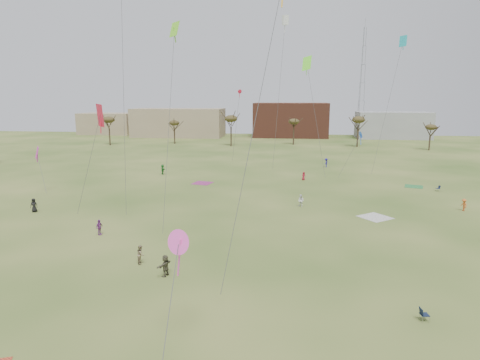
# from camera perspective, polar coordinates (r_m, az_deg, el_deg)

# --- Properties ---
(ground) EXTENTS (260.00, 260.00, 0.00)m
(ground) POSITION_cam_1_polar(r_m,az_deg,el_deg) (32.36, -2.69, -13.87)
(ground) COLOR #2E5019
(ground) RESTS_ON ground
(spectator_fore_b) EXTENTS (0.74, 0.88, 1.61)m
(spectator_fore_b) POSITION_cam_1_polar(r_m,az_deg,el_deg) (36.05, -13.72, -10.07)
(spectator_fore_b) COLOR #8B7958
(spectator_fore_b) RESTS_ON ground
(spectator_fore_c) EXTENTS (1.04, 1.70, 1.74)m
(spectator_fore_c) POSITION_cam_1_polar(r_m,az_deg,el_deg) (33.24, -10.40, -11.70)
(spectator_fore_c) COLOR brown
(spectator_fore_c) RESTS_ON ground
(flyer_mid_a) EXTENTS (0.96, 0.75, 1.72)m
(flyer_mid_a) POSITION_cam_1_polar(r_m,az_deg,el_deg) (56.15, -26.88, -3.17)
(flyer_mid_a) COLOR black
(flyer_mid_a) RESTS_ON ground
(flyer_mid_b) EXTENTS (0.81, 1.10, 1.53)m
(flyer_mid_b) POSITION_cam_1_polar(r_m,az_deg,el_deg) (57.79, 28.83, -3.06)
(flyer_mid_b) COLOR orange
(flyer_mid_b) RESTS_ON ground
(spectator_mid_d) EXTENTS (0.59, 1.02, 1.63)m
(spectator_mid_d) POSITION_cam_1_polar(r_m,az_deg,el_deg) (44.36, -19.09, -6.27)
(spectator_mid_d) COLOR #853A8D
(spectator_mid_d) RESTS_ON ground
(spectator_mid_e) EXTENTS (0.99, 0.94, 1.61)m
(spectator_mid_e) POSITION_cam_1_polar(r_m,az_deg,el_deg) (53.05, 8.52, -2.89)
(spectator_mid_e) COLOR white
(spectator_mid_e) RESTS_ON ground
(flyer_far_a) EXTENTS (1.36, 1.70, 1.81)m
(flyer_far_a) POSITION_cam_1_polar(r_m,az_deg,el_deg) (76.10, -10.77, 1.47)
(flyer_far_a) COLOR #2A7F2F
(flyer_far_a) RESTS_ON ground
(flyer_far_b) EXTENTS (0.83, 0.74, 1.42)m
(flyer_far_b) POSITION_cam_1_polar(r_m,az_deg,el_deg) (70.33, 8.89, 0.56)
(flyer_far_b) COLOR maroon
(flyer_far_b) RESTS_ON ground
(flyer_far_c) EXTENTS (1.05, 1.34, 1.82)m
(flyer_far_c) POSITION_cam_1_polar(r_m,az_deg,el_deg) (84.25, 11.95, 2.38)
(flyer_far_c) COLOR navy
(flyer_far_c) RESTS_ON ground
(blanket_cream) EXTENTS (4.41, 4.41, 0.03)m
(blanket_cream) POSITION_cam_1_polar(r_m,az_deg,el_deg) (50.68, 18.38, -4.98)
(blanket_cream) COLOR silver
(blanket_cream) RESTS_ON ground
(blanket_plum) EXTENTS (3.52, 3.52, 0.03)m
(blanket_plum) POSITION_cam_1_polar(r_m,az_deg,el_deg) (67.35, -5.28, -0.44)
(blanket_plum) COLOR #952D6E
(blanket_plum) RESTS_ON ground
(blanket_olive) EXTENTS (3.34, 3.34, 0.03)m
(blanket_olive) POSITION_cam_1_polar(r_m,az_deg,el_deg) (70.16, 23.15, -0.85)
(blanket_olive) COLOR #2D7E3D
(blanket_olive) RESTS_ON ground
(camp_chair_center) EXTENTS (0.62, 0.58, 0.87)m
(camp_chair_center) POSITION_cam_1_polar(r_m,az_deg,el_deg) (29.49, 24.35, -17.05)
(camp_chair_center) COLOR #121D33
(camp_chair_center) RESTS_ON ground
(camp_chair_right) EXTENTS (0.62, 0.58, 0.87)m
(camp_chair_right) POSITION_cam_1_polar(r_m,az_deg,el_deg) (68.17, 25.94, -1.20)
(camp_chair_right) COLOR #161F3D
(camp_chair_right) RESTS_ON ground
(kites_aloft) EXTENTS (58.73, 66.99, 26.68)m
(kites_aloft) POSITION_cam_1_polar(r_m,az_deg,el_deg) (58.00, 1.08, 18.46)
(kites_aloft) COLOR red
(kites_aloft) RESTS_ON ground
(tree_line) EXTENTS (117.44, 49.32, 8.91)m
(tree_line) POSITION_cam_1_polar(r_m,az_deg,el_deg) (108.44, 2.89, 7.88)
(tree_line) COLOR #3A2B1E
(tree_line) RESTS_ON ground
(building_tan) EXTENTS (32.00, 14.00, 10.00)m
(building_tan) POSITION_cam_1_polar(r_m,az_deg,el_deg) (149.55, -8.58, 7.94)
(building_tan) COLOR #937F60
(building_tan) RESTS_ON ground
(building_brick) EXTENTS (26.00, 16.00, 12.00)m
(building_brick) POSITION_cam_1_polar(r_m,az_deg,el_deg) (149.02, 7.09, 8.36)
(building_brick) COLOR brown
(building_brick) RESTS_ON ground
(building_grey) EXTENTS (24.00, 12.00, 9.00)m
(building_grey) POSITION_cam_1_polar(r_m,az_deg,el_deg) (151.21, 20.57, 7.20)
(building_grey) COLOR gray
(building_grey) RESTS_ON ground
(building_tan_west) EXTENTS (20.00, 12.00, 8.00)m
(building_tan_west) POSITION_cam_1_polar(r_m,az_deg,el_deg) (166.58, -17.99, 7.52)
(building_tan_west) COLOR #937F60
(building_tan_west) RESTS_ON ground
(radio_tower) EXTENTS (1.51, 1.72, 41.00)m
(radio_tower) POSITION_cam_1_polar(r_m,az_deg,el_deg) (155.92, 16.69, 12.97)
(radio_tower) COLOR #9EA3A8
(radio_tower) RESTS_ON ground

